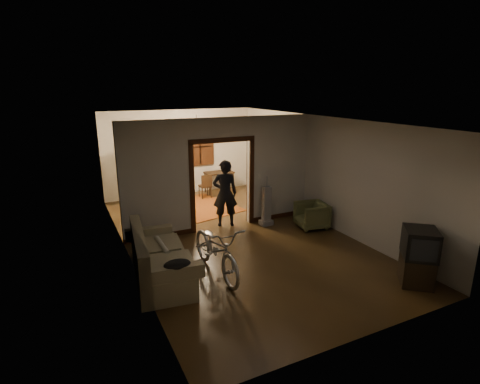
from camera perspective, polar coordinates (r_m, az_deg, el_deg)
floor at (r=9.15m, az=-0.83°, el=-6.79°), size 5.00×8.50×0.01m
ceiling at (r=8.48m, az=-0.91°, el=10.96°), size 5.00×8.50×0.01m
wall_back at (r=12.61m, az=-9.17°, el=5.94°), size 5.00×0.02×2.80m
wall_left at (r=8.01m, az=-17.27°, el=-0.24°), size 0.02×8.50×2.80m
wall_right at (r=10.00m, az=12.22°, el=3.24°), size 0.02×8.50×2.80m
partition_wall at (r=9.38m, az=-2.82°, el=2.75°), size 5.00×0.14×2.80m
door_casing at (r=9.45m, az=-2.80°, el=0.97°), size 1.74×0.20×2.32m
far_window at (r=12.76m, az=-6.13°, el=6.86°), size 0.98×0.06×1.28m
chandelier at (r=10.83m, az=-6.61°, el=9.52°), size 0.24×0.24×0.24m
light_switch at (r=9.80m, az=3.02°, el=2.41°), size 0.08×0.01×0.12m
sofa at (r=7.25m, az=-11.97°, el=-9.24°), size 1.20×2.22×0.98m
rolled_paper at (r=7.52m, az=-11.82°, el=-7.94°), size 0.10×0.81×0.10m
jacket at (r=6.38m, az=-9.54°, el=-10.81°), size 0.45×0.34×0.13m
bicycle at (r=7.26m, az=-3.66°, el=-8.65°), size 0.74×1.98×1.03m
armchair at (r=9.76m, az=10.84°, el=-3.51°), size 0.86×0.84×0.67m
tv_stand at (r=7.72m, az=25.28°, el=-10.71°), size 0.79×0.80×0.54m
crt_tv at (r=7.51m, az=25.75°, el=-7.06°), size 0.82×0.83×0.53m
vacuum at (r=9.75m, az=4.05°, el=-2.13°), size 0.38×0.34×1.04m
person at (r=9.60m, az=-2.30°, el=-0.21°), size 0.73×0.59×1.74m
oriental_rug at (r=11.39m, az=-5.99°, el=-2.22°), size 2.23×2.64×0.02m
locker at (r=12.03m, az=-14.79°, el=2.37°), size 0.83×0.47×1.66m
globe at (r=11.84m, az=-15.17°, el=7.61°), size 0.28×0.28×0.28m
desk at (r=12.81m, az=-3.20°, el=1.49°), size 0.97×0.56×0.71m
desk_chair at (r=12.19m, az=-5.36°, el=0.92°), size 0.36×0.36×0.80m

